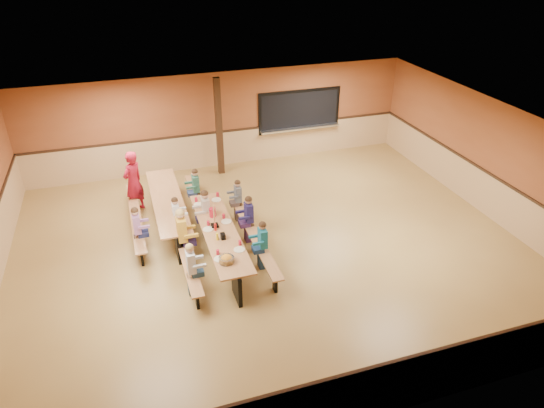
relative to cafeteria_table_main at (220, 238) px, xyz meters
name	(u,v)px	position (x,y,z in m)	size (l,w,h in m)	color
ground	(270,247)	(1.22, 0.05, -0.53)	(12.00, 12.00, 0.00)	olive
room_envelope	(270,222)	(1.22, 0.05, 0.16)	(12.04, 10.04, 3.02)	brown
kitchen_pass_through	(300,113)	(3.82, 5.01, 0.96)	(2.78, 0.28, 1.38)	black
structural_post	(219,127)	(1.02, 4.45, 0.97)	(0.18, 0.18, 3.00)	black
cafeteria_table_main	(220,238)	(0.00, 0.00, 0.00)	(1.91, 3.70, 0.74)	#A66D41
cafeteria_table_second	(168,207)	(-0.94, 1.82, 0.00)	(1.91, 3.70, 0.74)	#A66D41
seated_child_white_left	(192,269)	(-0.83, -1.08, 0.08)	(0.37, 0.30, 1.21)	silver
seated_adult_yellow	(182,236)	(-0.83, 0.11, 0.15)	(0.44, 0.36, 1.35)	gold
seated_child_grey_left	(177,219)	(-0.83, 1.06, 0.05)	(0.34, 0.28, 1.15)	silver
seated_child_teal_right	(263,245)	(0.83, -0.67, 0.06)	(0.35, 0.29, 1.17)	#186B85
seated_child_navy_right	(249,219)	(0.83, 0.46, 0.08)	(0.37, 0.30, 1.21)	#201B4E
seated_child_char_right	(238,200)	(0.83, 1.51, 0.04)	(0.33, 0.27, 1.14)	#51545B
seated_child_purple_sec	(138,231)	(-1.76, 0.78, 0.07)	(0.36, 0.30, 1.19)	#9D669D
seated_child_green_sec	(196,190)	(-0.11, 2.38, 0.07)	(0.36, 0.29, 1.19)	#316853
seated_child_tan_sec	(206,214)	(-0.11, 1.01, 0.09)	(0.38, 0.31, 1.24)	#AA9A8B
standing_woman	(133,182)	(-1.69, 2.82, 0.34)	(0.63, 0.41, 1.73)	#A21228
punch_pitcher	(212,212)	(-0.02, 0.64, 0.32)	(0.16, 0.16, 0.22)	red
chip_bowl	(226,259)	(-0.12, -1.24, 0.29)	(0.32, 0.32, 0.15)	orange
napkin_dispenser	(223,236)	(0.00, -0.37, 0.28)	(0.10, 0.14, 0.13)	black
condiment_mustard	(217,237)	(-0.12, -0.38, 0.30)	(0.06, 0.06, 0.17)	yellow
condiment_ketchup	(215,227)	(-0.08, 0.01, 0.30)	(0.06, 0.06, 0.17)	#B2140F
table_paddle	(214,221)	(-0.06, 0.18, 0.35)	(0.16, 0.16, 0.56)	black
place_settings	(219,228)	(0.00, 0.00, 0.27)	(0.65, 3.30, 0.11)	beige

